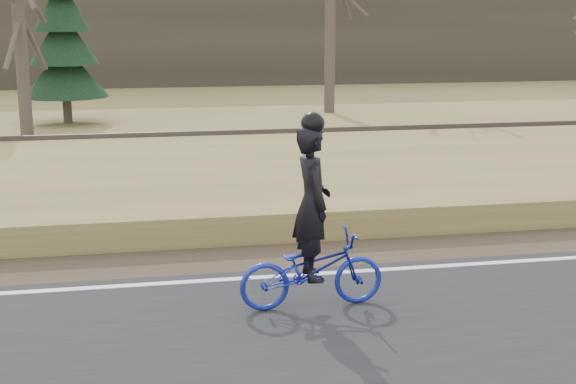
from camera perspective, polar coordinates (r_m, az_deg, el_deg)
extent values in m
plane|color=olive|center=(10.04, -6.15, -7.04)|extent=(120.00, 120.00, 0.00)
cube|color=black|center=(7.73, -4.49, -12.99)|extent=(120.00, 6.00, 0.06)
cube|color=silver|center=(10.21, -6.26, -6.32)|extent=(120.00, 0.12, 0.01)
cube|color=#473A2B|center=(11.17, -6.69, -4.89)|extent=(120.00, 1.60, 0.04)
cube|color=olive|center=(14.01, -7.67, -0.47)|extent=(120.00, 5.00, 0.44)
cube|color=slate|center=(17.73, -8.43, 2.28)|extent=(120.00, 3.00, 0.45)
cube|color=black|center=(17.68, -8.46, 3.22)|extent=(120.00, 2.40, 0.14)
cube|color=brown|center=(16.95, -8.36, 3.32)|extent=(120.00, 0.07, 0.15)
cube|color=brown|center=(18.37, -8.58, 4.03)|extent=(120.00, 0.07, 0.15)
cube|color=#383328|center=(39.44, -10.15, 11.90)|extent=(120.00, 4.00, 6.00)
imported|color=navy|center=(9.19, 1.70, -5.56)|extent=(1.69, 0.64, 0.88)
imported|color=black|center=(8.98, 1.73, -0.79)|extent=(0.44, 0.65, 1.75)
sphere|color=black|center=(8.81, 1.77, 4.89)|extent=(0.26, 0.26, 0.26)
cylinder|color=#4D4339|center=(23.39, -18.63, 12.18)|extent=(0.36, 0.36, 6.89)
cylinder|color=#4D4339|center=(25.97, -15.43, 5.94)|extent=(0.28, 0.28, 1.09)
cone|color=black|center=(25.88, -15.57, 8.28)|extent=(2.60, 2.60, 1.59)
cone|color=black|center=(25.83, -15.70, 10.48)|extent=(2.15, 2.15, 1.59)
cone|color=black|center=(25.82, -15.83, 12.70)|extent=(1.70, 1.70, 1.59)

